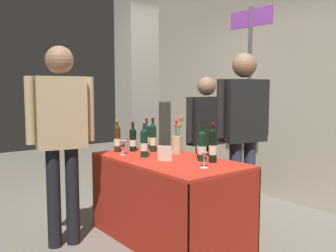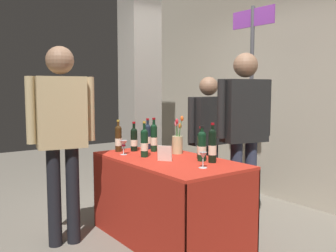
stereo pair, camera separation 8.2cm
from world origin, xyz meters
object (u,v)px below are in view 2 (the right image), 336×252
concrete_pillar (140,71)px  tasting_table (168,184)px  featured_wine_bottle (134,139)px  display_bottle_0 (148,136)px  wine_glass_near_vendor (124,144)px  taster_foreground_right (62,126)px  booth_signpost (251,86)px  wine_glass_mid (203,156)px  vendor_presenter (244,123)px  flower_vase (177,142)px

concrete_pillar → tasting_table: size_ratio=2.22×
featured_wine_bottle → display_bottle_0: size_ratio=0.93×
display_bottle_0 → wine_glass_near_vendor: (0.15, -0.38, -0.03)m
taster_foreground_right → booth_signpost: 2.07m
wine_glass_mid → concrete_pillar: bearing=161.2°
display_bottle_0 → featured_wine_bottle: bearing=-82.1°
vendor_presenter → taster_foreground_right: 1.75m
concrete_pillar → booth_signpost: size_ratio=1.44×
booth_signpost → featured_wine_bottle: bearing=-111.7°
featured_wine_bottle → flower_vase: 0.47m
display_bottle_0 → wine_glass_mid: 1.08m
display_bottle_0 → booth_signpost: 1.26m
booth_signpost → wine_glass_near_vendor: bearing=-104.4°
featured_wine_bottle → flower_vase: bearing=34.4°
display_bottle_0 → flower_vase: bearing=10.9°
display_bottle_0 → flower_vase: 0.42m
wine_glass_mid → flower_vase: size_ratio=0.34×
featured_wine_bottle → taster_foreground_right: bearing=-85.2°
concrete_pillar → taster_foreground_right: concrete_pillar is taller
concrete_pillar → booth_signpost: concrete_pillar is taller
flower_vase → booth_signpost: bearing=84.0°
flower_vase → taster_foreground_right: (-0.32, -1.04, 0.20)m
display_bottle_0 → concrete_pillar: bearing=151.9°
tasting_table → vendor_presenter: (0.18, 0.81, 0.54)m
tasting_table → wine_glass_near_vendor: bearing=-152.2°
flower_vase → featured_wine_bottle: bearing=-145.6°
wine_glass_mid → booth_signpost: bearing=114.8°
concrete_pillar → wine_glass_mid: 2.32m
flower_vase → concrete_pillar: bearing=162.1°
concrete_pillar → wine_glass_near_vendor: size_ratio=23.47×
featured_wine_bottle → taster_foreground_right: size_ratio=0.17×
wine_glass_near_vendor → flower_vase: bearing=60.1°
featured_wine_bottle → flower_vase: flower_vase is taller
flower_vase → tasting_table: bearing=-55.6°
concrete_pillar → flower_vase: size_ratio=8.79×
concrete_pillar → display_bottle_0: bearing=-28.1°
flower_vase → wine_glass_near_vendor: bearing=-119.9°
featured_wine_bottle → wine_glass_mid: size_ratio=2.36×
tasting_table → featured_wine_bottle: (-0.55, -0.03, 0.36)m
flower_vase → booth_signpost: (0.10, 0.95, 0.55)m
vendor_presenter → concrete_pillar: bearing=-73.2°
vendor_presenter → booth_signpost: booth_signpost is taller
display_bottle_0 → vendor_presenter: vendor_presenter is taller
tasting_table → vendor_presenter: size_ratio=0.84×
featured_wine_bottle → booth_signpost: size_ratio=0.13×
display_bottle_0 → vendor_presenter: 1.01m
display_bottle_0 → vendor_presenter: size_ratio=0.19×
wine_glass_mid → booth_signpost: 1.44m
wine_glass_near_vendor → flower_vase: 0.53m
vendor_presenter → tasting_table: bearing=0.2°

